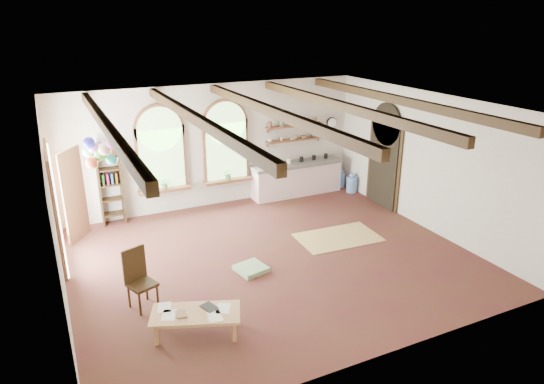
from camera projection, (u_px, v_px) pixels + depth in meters
floor at (272, 258)px, 10.18m from camera, size 8.00×8.00×0.00m
ceiling_beams at (272, 111)px, 9.11m from camera, size 6.20×6.80×0.18m
window_left at (161, 152)px, 11.95m from camera, size 1.30×0.28×2.20m
window_right at (226, 144)px, 12.64m from camera, size 1.30×0.28×2.20m
left_doorway at (56, 209)px, 9.71m from camera, size 0.10×1.90×2.50m
right_doorway at (383, 166)px, 12.67m from camera, size 0.10×1.30×2.40m
kitchen_counter at (297, 178)px, 13.66m from camera, size 2.68×0.62×0.94m
wall_shelf_lower at (294, 140)px, 13.44m from camera, size 1.70×0.24×0.04m
wall_shelf_upper at (294, 126)px, 13.30m from camera, size 1.70×0.24×0.04m
wall_clock at (332, 123)px, 13.88m from camera, size 0.32×0.04×0.32m
bookshelf at (111, 189)px, 11.59m from camera, size 0.53×0.32×1.80m
coffee_table at (196, 315)px, 7.64m from camera, size 1.54×1.11×0.40m
side_chair at (142, 291)px, 8.38m from camera, size 0.55×0.55×1.08m
floor_mat at (338, 237)px, 11.11m from camera, size 1.91×1.24×0.02m
floor_cushion at (251, 269)px, 9.66m from camera, size 0.66×0.66×0.10m
water_jug_a at (340, 179)px, 14.32m from camera, size 0.29×0.29×0.57m
water_jug_b at (352, 184)px, 13.91m from camera, size 0.30×0.30×0.58m
balloon_cluster at (103, 151)px, 9.38m from camera, size 0.71×0.80×1.14m
table_book at (176, 315)px, 7.54m from camera, size 0.18×0.25×0.02m
tablet at (209, 307)px, 7.76m from camera, size 0.27×0.33×0.01m
potted_plant_left at (165, 183)px, 12.13m from camera, size 0.27×0.23×0.30m
potted_plant_right at (228, 174)px, 12.82m from camera, size 0.27×0.23×0.30m
shelf_cup_a at (270, 140)px, 13.11m from camera, size 0.12×0.10×0.10m
shelf_cup_b at (281, 139)px, 13.25m from camera, size 0.10×0.10×0.09m
shelf_bowl_a at (293, 138)px, 13.40m from camera, size 0.22×0.22×0.05m
shelf_bowl_b at (304, 137)px, 13.54m from camera, size 0.20×0.20×0.06m
shelf_vase at (315, 133)px, 13.66m from camera, size 0.18×0.18×0.19m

